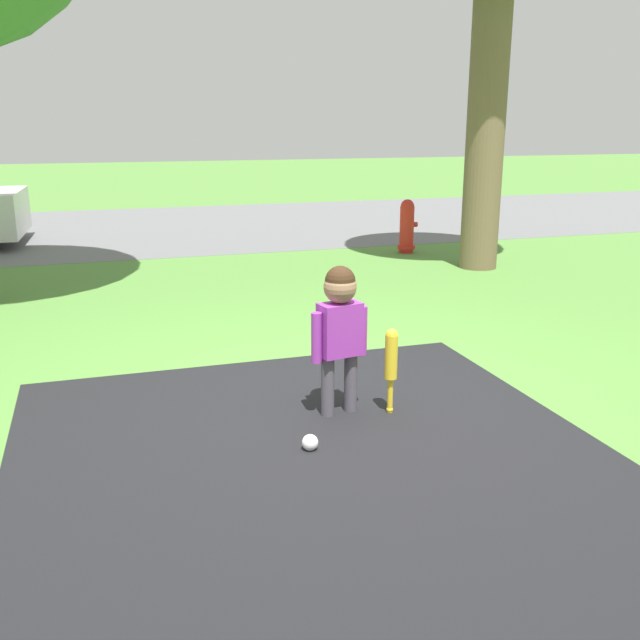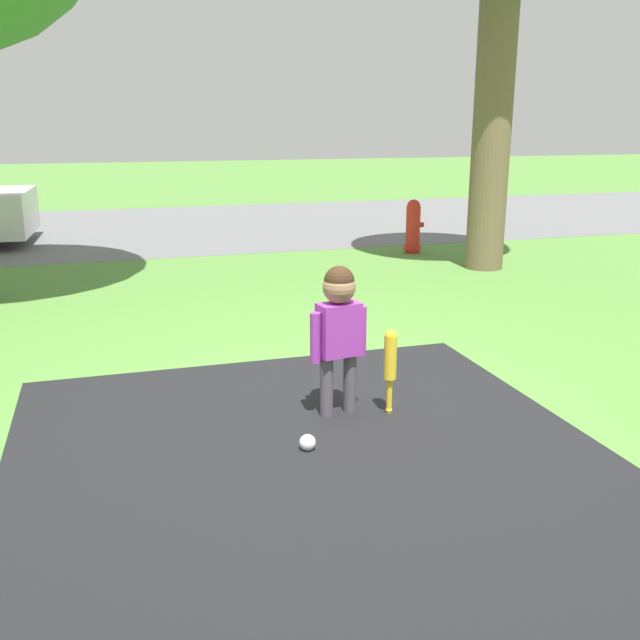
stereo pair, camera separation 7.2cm
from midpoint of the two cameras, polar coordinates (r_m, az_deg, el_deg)
name	(u,v)px [view 1 (the left image)]	position (r m, az deg, el deg)	size (l,w,h in m)	color
ground_plane	(332,404)	(4.72, 0.49, -6.76)	(60.00, 60.00, 0.00)	#518438
street_strip	(177,227)	(12.94, -11.54, 7.34)	(40.00, 6.00, 0.01)	slate
child	(340,320)	(4.39, 1.11, 0.04)	(0.38, 0.20, 0.96)	#4C4751
baseball_bat	(391,359)	(4.48, 5.25, -3.15)	(0.08, 0.08, 0.56)	yellow
sports_ball	(310,442)	(4.09, -1.31, -9.77)	(0.09, 0.09, 0.09)	white
fire_hydrant	(407,227)	(10.17, 6.76, 7.42)	(0.28, 0.25, 0.75)	red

